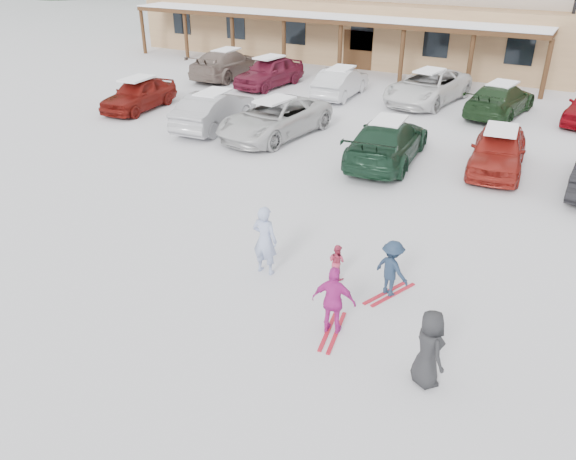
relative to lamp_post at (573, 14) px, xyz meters
The scene contains 19 objects.
ground 24.86m from the lamp_post, 99.47° to the right, with size 160.00×160.00×0.00m, color silver.
lamp_post is the anchor object (origin of this frame).
adult_skier 24.23m from the lamp_post, 99.83° to the right, with size 0.62×0.41×1.71m, color #97A7D0.
toddler_red 23.50m from the lamp_post, 96.25° to the right, with size 0.42×0.33×0.86m, color #B5314F.
child_navy 23.43m from the lamp_post, 92.96° to the right, with size 0.86×0.49×1.33m, color #1C2D43.
skis_child_navy 23.52m from the lamp_post, 92.96° to the right, with size 0.20×1.40×0.03m, color #B11929.
child_magenta 25.27m from the lamp_post, 94.01° to the right, with size 0.88×0.37×1.50m, color #BC268E.
skis_child_magenta 25.36m from the lamp_post, 94.01° to the right, with size 0.20×1.40×0.03m, color #B11929.
bystander_dark 25.72m from the lamp_post, 89.37° to the right, with size 0.74×0.48×1.51m, color black.
parked_car_0 21.96m from the lamp_post, 138.84° to the right, with size 1.68×4.16×1.42m, color maroon.
parked_car_1 19.24m from the lamp_post, 128.16° to the right, with size 1.57×4.50×1.48m, color #A3A3A8.
parked_car_2 17.50m from the lamp_post, 121.48° to the right, with size 2.43×5.27×1.46m, color silver.
parked_car_3 16.13m from the lamp_post, 105.13° to the right, with size 2.10×5.16×1.50m, color #173323.
parked_car_4 14.64m from the lamp_post, 92.35° to the right, with size 1.70×4.23×1.44m, color maroon.
parked_car_7 18.17m from the lamp_post, 157.04° to the right, with size 2.16×5.31×1.54m, color #79675C.
parked_car_8 15.69m from the lamp_post, 150.46° to the right, with size 1.80×4.47×1.52m, color maroon.
parked_car_9 12.44m from the lamp_post, 139.86° to the right, with size 1.48×4.26×1.40m, color silver.
parked_car_10 9.02m from the lamp_post, 127.19° to the right, with size 2.52×5.45×1.52m, color white.
parked_car_11 8.16m from the lamp_post, 103.32° to the right, with size 1.97×4.85×1.41m, color #1D371C.
Camera 1 is at (5.85, -9.16, 7.07)m, focal length 35.00 mm.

